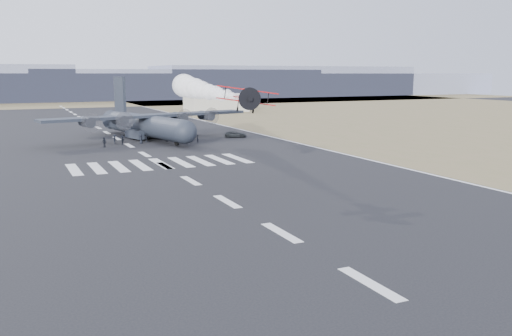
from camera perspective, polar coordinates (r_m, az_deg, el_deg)
ground at (r=34.96m, az=11.95°, el=-11.82°), size 500.00×500.00×0.00m
scrub_far at (r=256.97m, az=-20.38°, el=6.42°), size 500.00×80.00×0.00m
runway_markings at (r=89.05m, az=-11.64°, el=1.42°), size 60.00×260.00×0.01m
ridge_seg_d at (r=286.64m, az=-20.94°, el=7.99°), size 150.00×50.00×13.00m
ridge_seg_e at (r=298.22m, az=-8.26°, el=8.77°), size 150.00×50.00×15.00m
ridge_seg_f at (r=322.74m, az=3.00°, el=9.11°), size 150.00×50.00×17.00m
ridge_seg_g at (r=357.59m, az=12.38°, el=8.66°), size 150.00×50.00×13.00m
hangar_right at (r=188.02m, az=-4.22°, el=6.88°), size 20.50×12.50×5.90m
aerobatic_biplane at (r=61.65m, az=-1.01°, el=7.42°), size 6.95×6.30×3.07m
smoke_trail at (r=95.29m, az=-6.77°, el=8.42°), size 7.98×42.31×4.35m
transport_aircraft at (r=109.84m, az=-11.60°, el=4.65°), size 42.12×34.46×12.23m
support_vehicle at (r=110.56m, az=-2.18°, el=3.56°), size 4.91×3.56×1.24m
crew_a at (r=101.96m, az=-6.16°, el=3.06°), size 0.58×0.66×1.56m
crew_b at (r=107.76m, az=-6.79°, el=3.49°), size 0.96×1.05×1.84m
crew_c at (r=103.53m, az=-14.63°, el=2.96°), size 1.06×1.25×1.77m
crew_d at (r=99.42m, az=-15.69°, el=2.63°), size 1.02×1.13×1.73m
crew_e at (r=102.69m, az=-12.01°, el=3.02°), size 0.76×1.00×1.81m
crew_f at (r=102.20m, az=-13.87°, el=2.89°), size 0.61×1.63×1.73m
crew_g at (r=105.71m, az=-11.45°, el=3.22°), size 0.81×0.83×1.76m
crew_h at (r=104.74m, az=-9.39°, el=3.21°), size 0.64×0.90×1.72m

